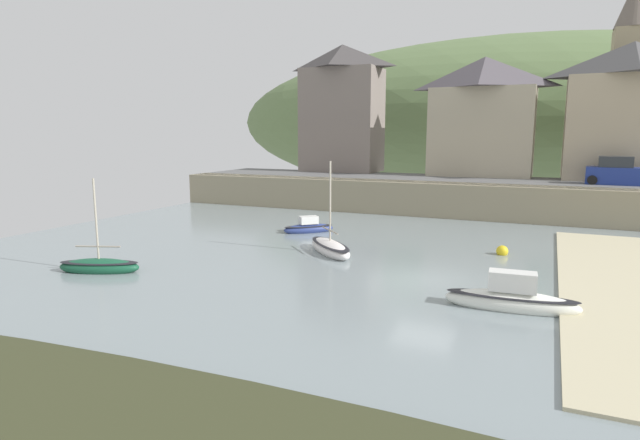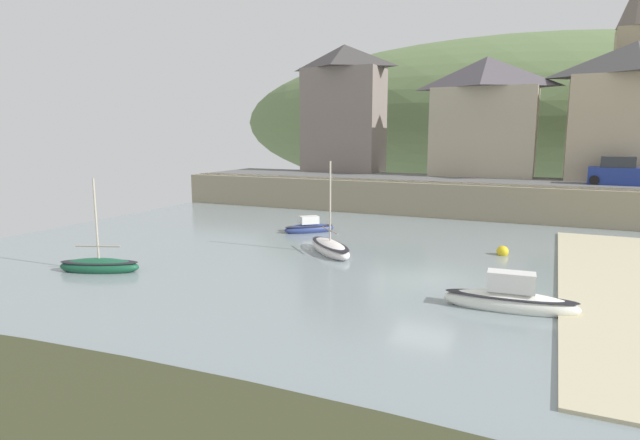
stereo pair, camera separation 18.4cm
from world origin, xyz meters
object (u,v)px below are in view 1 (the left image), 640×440
sailboat_white_hull (309,228)px  motorboat_with_cabin (330,248)px  mooring_buoy (502,251)px  waterfront_building_centre (483,116)px  waterfront_building_left (342,108)px  parked_car_near_slipway (618,173)px  church_with_spire (630,75)px  waterfront_building_right (629,111)px  sailboat_nearest_shore (99,266)px  dinghy_open_wooden (511,299)px

sailboat_white_hull → motorboat_with_cabin: bearing=-97.3°
mooring_buoy → waterfront_building_centre: bearing=100.4°
waterfront_building_left → sailboat_white_hull: bearing=-74.7°
parked_car_near_slipway → mooring_buoy: (-6.19, -14.78, -3.03)m
church_with_spire → mooring_buoy: size_ratio=27.66×
mooring_buoy → parked_car_near_slipway: bearing=67.3°
waterfront_building_left → mooring_buoy: 26.39m
waterfront_building_left → waterfront_building_right: size_ratio=1.13×
waterfront_building_centre → sailboat_white_hull: (-7.70, -17.76, -7.06)m
waterfront_building_left → sailboat_nearest_shore: bearing=-89.0°
waterfront_building_right → church_with_spire: (0.25, 4.00, 3.01)m
waterfront_building_left → sailboat_nearest_shore: 30.77m
sailboat_white_hull → parked_car_near_slipway: (17.43, 13.26, 2.93)m
waterfront_building_right → sailboat_nearest_shore: size_ratio=2.42×
sailboat_nearest_shore → sailboat_white_hull: bearing=49.3°
waterfront_building_left → parked_car_near_slipway: (22.30, -4.50, -5.03)m
dinghy_open_wooden → sailboat_nearest_shore: size_ratio=1.05×
church_with_spire → sailboat_nearest_shore: 42.02m
motorboat_with_cabin → mooring_buoy: bearing=67.3°
waterfront_building_centre → church_with_spire: 11.96m
dinghy_open_wooden → mooring_buoy: dinghy_open_wooden is taller
waterfront_building_left → motorboat_with_cabin: 25.13m
waterfront_building_centre → motorboat_with_cabin: bearing=-101.0°
waterfront_building_right → sailboat_white_hull: waterfront_building_right is taller
church_with_spire → sailboat_white_hull: size_ratio=5.51×
waterfront_building_centre → waterfront_building_right: (10.54, -0.00, 0.24)m
waterfront_building_right → waterfront_building_left: bearing=180.0°
waterfront_building_right → motorboat_with_cabin: size_ratio=2.14×
waterfront_building_centre → waterfront_building_right: 10.55m
church_with_spire → waterfront_building_right: bearing=-93.5°
waterfront_building_right → motorboat_with_cabin: (-14.89, -22.38, -7.31)m
waterfront_building_right → parked_car_near_slipway: bearing=-100.2°
waterfront_building_centre → sailboat_nearest_shore: size_ratio=2.30×
dinghy_open_wooden → sailboat_nearest_shore: sailboat_nearest_shore is taller
church_with_spire → motorboat_with_cabin: (-15.14, -26.38, -10.32)m
sailboat_white_hull → dinghy_open_wooden: bearing=-82.4°
waterfront_building_right → dinghy_open_wooden: (-6.01, -27.72, -7.21)m
waterfront_building_right → church_with_spire: church_with_spire is taller
waterfront_building_centre → church_with_spire: size_ratio=0.61×
sailboat_nearest_shore → mooring_buoy: size_ratio=7.30×
sailboat_white_hull → waterfront_building_left: bearing=62.1°
waterfront_building_left → church_with_spire: 23.82m
parked_car_near_slipway → mooring_buoy: size_ratio=7.25×
church_with_spire → sailboat_nearest_shore: church_with_spire is taller
parked_car_near_slipway → church_with_spire: bearing=85.8°
parked_car_near_slipway → mooring_buoy: parked_car_near_slipway is taller
sailboat_nearest_shore → parked_car_near_slipway: bearing=28.6°
waterfront_building_left → waterfront_building_centre: waterfront_building_left is taller
waterfront_building_left → mooring_buoy: (16.12, -19.28, -8.06)m
waterfront_building_right → mooring_buoy: (-7.00, -19.28, -7.41)m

